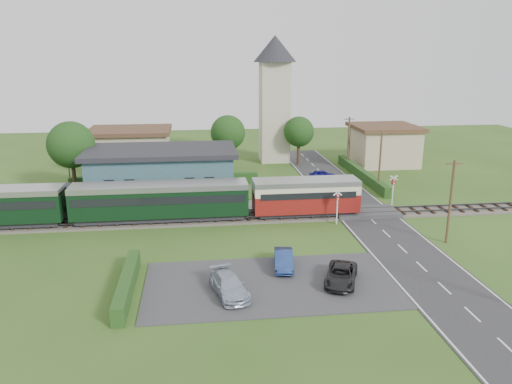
{
  "coord_description": "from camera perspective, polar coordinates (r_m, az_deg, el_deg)",
  "views": [
    {
      "loc": [
        -6.17,
        -42.65,
        15.22
      ],
      "look_at": [
        -0.54,
        4.0,
        2.09
      ],
      "focal_mm": 35.0,
      "sensor_mm": 36.0,
      "label": 1
    }
  ],
  "objects": [
    {
      "name": "utility_pole_b",
      "position": [
        43.5,
        21.34,
        -0.94
      ],
      "size": [
        1.4,
        0.22,
        7.0
      ],
      "color": "#473321",
      "rests_on": "ground"
    },
    {
      "name": "car_on_road",
      "position": [
        62.86,
        7.58,
        2.02
      ],
      "size": [
        3.26,
        1.48,
        1.08
      ],
      "primitive_type": "imported",
      "rotation": [
        0.0,
        0.0,
        1.51
      ],
      "color": "navy",
      "rests_on": "road"
    },
    {
      "name": "house_west",
      "position": [
        69.35,
        -14.13,
        4.82
      ],
      "size": [
        10.8,
        8.8,
        5.5
      ],
      "color": "tan",
      "rests_on": "ground"
    },
    {
      "name": "equipment_hut",
      "position": [
        51.1,
        -20.0,
        -0.64
      ],
      "size": [
        2.3,
        2.3,
        2.55
      ],
      "color": "#BCB49C",
      "rests_on": "platform"
    },
    {
      "name": "car_park_blue",
      "position": [
        36.69,
        3.18,
        -7.72
      ],
      "size": [
        1.82,
        3.93,
        1.25
      ],
      "primitive_type": "imported",
      "rotation": [
        0.0,
        0.0,
        -0.13
      ],
      "color": "navy",
      "rests_on": "car_park"
    },
    {
      "name": "hedge_roadside",
      "position": [
        63.79,
        11.95,
        2.02
      ],
      "size": [
        0.8,
        18.0,
        1.2
      ],
      "primitive_type": "cube",
      "color": "#193814",
      "rests_on": "ground"
    },
    {
      "name": "tree_b",
      "position": [
        66.57,
        -3.23,
        6.77
      ],
      "size": [
        4.6,
        4.6,
        7.34
      ],
      "color": "#332316",
      "rests_on": "ground"
    },
    {
      "name": "ground",
      "position": [
        45.7,
        1.28,
        -3.84
      ],
      "size": [
        120.0,
        120.0,
        0.0
      ],
      "primitive_type": "plane",
      "color": "#2D4C19"
    },
    {
      "name": "pedestrian_near",
      "position": [
        49.72,
        -3.61,
        -0.57
      ],
      "size": [
        0.79,
        0.65,
        1.87
      ],
      "primitive_type": "imported",
      "rotation": [
        0.0,
        0.0,
        3.49
      ],
      "color": "gray",
      "rests_on": "platform"
    },
    {
      "name": "hedge_carpark",
      "position": [
        34.3,
        -14.52,
        -10.15
      ],
      "size": [
        0.8,
        9.0,
        1.2
      ],
      "primitive_type": "cube",
      "color": "#193814",
      "rests_on": "ground"
    },
    {
      "name": "church_tower",
      "position": [
        71.7,
        2.14,
        11.61
      ],
      "size": [
        6.0,
        6.0,
        17.6
      ],
      "color": "#BCB49C",
      "rests_on": "ground"
    },
    {
      "name": "car_park",
      "position": [
        34.52,
        1.63,
        -10.48
      ],
      "size": [
        17.0,
        9.0,
        0.08
      ],
      "primitive_type": "cube",
      "color": "#333335",
      "rests_on": "ground"
    },
    {
      "name": "hedge_station",
      "position": [
        60.07,
        -10.33,
        1.32
      ],
      "size": [
        22.0,
        0.8,
        1.3
      ],
      "primitive_type": "cube",
      "color": "#193814",
      "rests_on": "ground"
    },
    {
      "name": "pedestrian_far",
      "position": [
        51.12,
        -17.35,
        -0.95
      ],
      "size": [
        0.88,
        0.98,
        1.64
      ],
      "primitive_type": "imported",
      "rotation": [
        0.0,
        0.0,
        1.97
      ],
      "color": "gray",
      "rests_on": "platform"
    },
    {
      "name": "road",
      "position": [
        48.08,
        13.18,
        -3.24
      ],
      "size": [
        6.0,
        70.0,
        0.05
      ],
      "primitive_type": "cube",
      "color": "#28282B",
      "rests_on": "ground"
    },
    {
      "name": "car_park_dark",
      "position": [
        34.81,
        9.71,
        -9.32
      ],
      "size": [
        3.41,
        4.69,
        1.19
      ],
      "primitive_type": "imported",
      "rotation": [
        0.0,
        0.0,
        -0.38
      ],
      "color": "black",
      "rests_on": "car_park"
    },
    {
      "name": "utility_pole_d",
      "position": [
        68.77,
        10.51,
        5.65
      ],
      "size": [
        1.4,
        0.22,
        7.0
      ],
      "color": "#473321",
      "rests_on": "ground"
    },
    {
      "name": "streetlamp_west",
      "position": [
        65.76,
        -20.73,
        3.93
      ],
      "size": [
        0.3,
        0.3,
        5.15
      ],
      "color": "#3F3F47",
      "rests_on": "ground"
    },
    {
      "name": "railway_track",
      "position": [
        47.54,
        0.94,
        -2.92
      ],
      "size": [
        76.0,
        3.2,
        0.49
      ],
      "color": "#4C443D",
      "rests_on": "ground"
    },
    {
      "name": "crossing_deck",
      "position": [
        49.8,
        12.42,
        -2.29
      ],
      "size": [
        6.2,
        3.4,
        0.45
      ],
      "primitive_type": "cube",
      "color": "#333335",
      "rests_on": "ground"
    },
    {
      "name": "station_building",
      "position": [
        55.22,
        -10.68,
        2.23
      ],
      "size": [
        16.0,
        9.0,
        5.3
      ],
      "color": "#2C5663",
      "rests_on": "ground"
    },
    {
      "name": "crossing_signal_far",
      "position": [
        52.68,
        15.4,
        0.67
      ],
      "size": [
        0.84,
        0.28,
        3.28
      ],
      "color": "silver",
      "rests_on": "ground"
    },
    {
      "name": "crossing_signal_near",
      "position": [
        45.97,
        9.29,
        -1.12
      ],
      "size": [
        0.84,
        0.28,
        3.28
      ],
      "color": "silver",
      "rests_on": "ground"
    },
    {
      "name": "tree_c",
      "position": [
        69.92,
        4.93,
        6.87
      ],
      "size": [
        4.2,
        4.2,
        6.78
      ],
      "color": "#332316",
      "rests_on": "ground"
    },
    {
      "name": "utility_pole_c",
      "position": [
        57.63,
        14.0,
        3.54
      ],
      "size": [
        1.4,
        0.22,
        7.0
      ],
      "color": "#473321",
      "rests_on": "ground"
    },
    {
      "name": "streetlamp_east",
      "position": [
        74.1,
        10.68,
        5.89
      ],
      "size": [
        0.3,
        0.3,
        5.15
      ],
      "color": "#3F3F47",
      "rests_on": "ground"
    },
    {
      "name": "house_east",
      "position": [
        72.68,
        14.4,
        5.28
      ],
      "size": [
        8.8,
        8.8,
        5.5
      ],
      "color": "tan",
      "rests_on": "ground"
    },
    {
      "name": "train",
      "position": [
        46.99,
        -14.72,
        -1.03
      ],
      "size": [
        43.2,
        2.9,
        3.4
      ],
      "color": "#232328",
      "rests_on": "ground"
    },
    {
      "name": "car_park_silver",
      "position": [
        32.86,
        -3.12,
        -10.58
      ],
      "size": [
        2.79,
        4.75,
        1.29
      ],
      "primitive_type": "imported",
      "rotation": [
        0.0,
        0.0,
        0.23
      ],
      "color": "#A3AEC2",
      "rests_on": "car_park"
    },
    {
      "name": "tree_a",
      "position": [
        59.14,
        -20.38,
        5.06
      ],
      "size": [
        5.2,
        5.2,
        8.0
      ],
      "color": "#332316",
      "rests_on": "ground"
    },
    {
      "name": "platform",
      "position": [
        50.29,
        -10.94,
        -2.02
      ],
      "size": [
        30.0,
        3.0,
        0.45
      ],
      "primitive_type": "cube",
      "color": "gray",
      "rests_on": "ground"
    }
  ]
}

